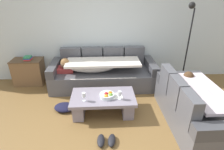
{
  "coord_description": "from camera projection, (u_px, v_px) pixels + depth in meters",
  "views": [
    {
      "loc": [
        0.07,
        -2.41,
        2.21
      ],
      "look_at": [
        0.27,
        1.06,
        0.55
      ],
      "focal_mm": 29.26,
      "sensor_mm": 36.0,
      "label": 1
    }
  ],
  "objects": [
    {
      "name": "couch_near_window",
      "position": [
        194.0,
        107.0,
        3.19
      ],
      "size": [
        0.92,
        1.77,
        0.88
      ],
      "rotation": [
        0.0,
        0.0,
        1.57
      ],
      "color": "#54545A",
      "rests_on": "ground_plane"
    },
    {
      "name": "coffee_table",
      "position": [
        103.0,
        102.0,
        3.49
      ],
      "size": [
        1.2,
        0.68,
        0.38
      ],
      "color": "gray",
      "rests_on": "ground_plane"
    },
    {
      "name": "wine_glass_near_right",
      "position": [
        120.0,
        94.0,
        3.27
      ],
      "size": [
        0.07,
        0.07,
        0.17
      ],
      "color": "silver",
      "rests_on": "coffee_table"
    },
    {
      "name": "book_stack_on_cabinet",
      "position": [
        28.0,
        58.0,
        4.4
      ],
      "size": [
        0.17,
        0.21,
        0.09
      ],
      "color": "red",
      "rests_on": "side_cabinet"
    },
    {
      "name": "wine_glass_near_left",
      "position": [
        84.0,
        95.0,
        3.22
      ],
      "size": [
        0.07,
        0.07,
        0.17
      ],
      "color": "silver",
      "rests_on": "coffee_table"
    },
    {
      "name": "open_magazine",
      "position": [
        115.0,
        96.0,
        3.41
      ],
      "size": [
        0.3,
        0.24,
        0.01
      ],
      "primitive_type": "cube",
      "rotation": [
        0.0,
        0.0,
        0.12
      ],
      "color": "white",
      "rests_on": "coffee_table"
    },
    {
      "name": "fruit_bowl",
      "position": [
        107.0,
        95.0,
        3.37
      ],
      "size": [
        0.28,
        0.28,
        0.1
      ],
      "color": "silver",
      "rests_on": "coffee_table"
    },
    {
      "name": "crumpled_garment",
      "position": [
        64.0,
        107.0,
        3.64
      ],
      "size": [
        0.45,
        0.39,
        0.12
      ],
      "primitive_type": "ellipsoid",
      "rotation": [
        0.0,
        0.0,
        2.96
      ],
      "color": "#191933",
      "rests_on": "ground_plane"
    },
    {
      "name": "back_wall",
      "position": [
        99.0,
        27.0,
        4.47
      ],
      "size": [
        9.0,
        0.1,
        2.7
      ],
      "primitive_type": "cube",
      "color": "silver",
      "rests_on": "ground_plane"
    },
    {
      "name": "ground_plane",
      "position": [
        100.0,
        131.0,
        3.12
      ],
      "size": [
        14.0,
        14.0,
        0.0
      ],
      "primitive_type": "plane",
      "color": "brown"
    },
    {
      "name": "floor_lamp",
      "position": [
        187.0,
        40.0,
        4.21
      ],
      "size": [
        0.33,
        0.31,
        1.95
      ],
      "color": "black",
      "rests_on": "ground_plane"
    },
    {
      "name": "side_cabinet",
      "position": [
        29.0,
        72.0,
        4.56
      ],
      "size": [
        0.72,
        0.44,
        0.64
      ],
      "color": "brown",
      "rests_on": "ground_plane"
    },
    {
      "name": "couch_along_wall",
      "position": [
        102.0,
        73.0,
        4.44
      ],
      "size": [
        2.48,
        0.92,
        0.88
      ],
      "color": "#54545A",
      "rests_on": "ground_plane"
    },
    {
      "name": "pair_of_shoes",
      "position": [
        106.0,
        140.0,
        2.87
      ],
      "size": [
        0.32,
        0.29,
        0.09
      ],
      "color": "black",
      "rests_on": "ground_plane"
    }
  ]
}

